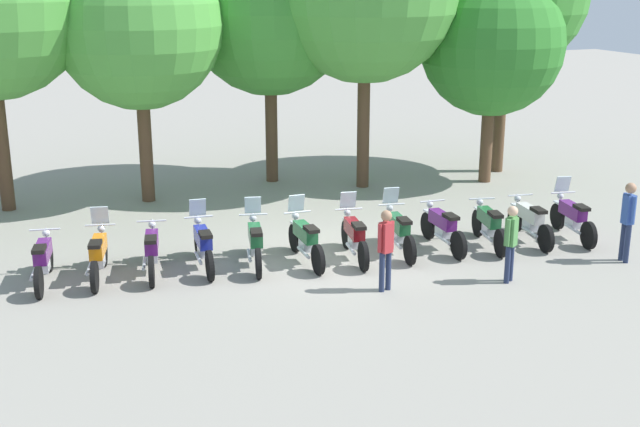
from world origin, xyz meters
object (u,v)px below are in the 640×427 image
at_px(motorcycle_2, 152,250).
at_px(motorcycle_4, 255,242).
at_px(motorcycle_3, 203,244).
at_px(person_1, 628,215).
at_px(tree_2, 138,26).
at_px(motorcycle_0, 43,260).
at_px(motorcycle_8, 442,227).
at_px(person_0, 386,244).
at_px(motorcycle_6, 354,236).
at_px(person_2, 511,238).
at_px(tree_5, 492,44).
at_px(tree_3, 269,12).
at_px(motorcycle_1, 99,254).
at_px(motorcycle_10, 530,221).
at_px(motorcycle_7, 398,230).
at_px(motorcycle_9, 489,225).
at_px(motorcycle_5, 305,239).
at_px(motorcycle_11, 572,217).

height_order(motorcycle_2, motorcycle_4, motorcycle_4).
height_order(motorcycle_3, person_1, person_1).
distance_m(motorcycle_2, tree_2, 7.20).
height_order(motorcycle_0, motorcycle_8, same).
xyz_separation_m(motorcycle_8, tree_2, (-5.50, 6.55, 4.22)).
bearing_deg(person_0, person_1, -109.52).
relative_size(motorcycle_4, person_1, 1.22).
relative_size(motorcycle_6, person_1, 1.23).
distance_m(motorcycle_6, person_2, 3.43).
distance_m(motorcycle_2, tree_5, 12.11).
bearing_deg(person_1, tree_3, 121.26).
bearing_deg(motorcycle_1, motorcycle_2, -82.69).
height_order(motorcycle_1, motorcycle_10, motorcycle_1).
bearing_deg(motorcycle_8, motorcycle_1, 86.42).
relative_size(motorcycle_4, motorcycle_8, 0.98).
relative_size(motorcycle_7, tree_2, 0.31).
height_order(motorcycle_0, motorcycle_9, same).
distance_m(motorcycle_7, tree_5, 8.13).
height_order(motorcycle_2, motorcycle_8, same).
xyz_separation_m(motorcycle_1, motorcycle_3, (2.14, -0.18, 0.00)).
height_order(motorcycle_5, person_0, person_0).
bearing_deg(tree_2, motorcycle_4, -78.68).
relative_size(motorcycle_5, person_0, 1.32).
height_order(motorcycle_3, tree_2, tree_2).
bearing_deg(motorcycle_5, person_0, -156.42).
height_order(motorcycle_8, motorcycle_10, same).
bearing_deg(motorcycle_5, person_2, -126.16).
distance_m(motorcycle_2, person_2, 7.37).
height_order(motorcycle_4, motorcycle_5, same).
xyz_separation_m(person_0, person_2, (2.55, -0.49, -0.04)).
bearing_deg(motorcycle_8, motorcycle_4, 86.89).
height_order(motorcycle_6, motorcycle_10, motorcycle_6).
distance_m(motorcycle_5, person_0, 2.37).
bearing_deg(motorcycle_9, motorcycle_2, 95.58).
xyz_separation_m(person_1, tree_2, (-8.74, 8.79, 3.68)).
height_order(motorcycle_1, motorcycle_7, same).
bearing_deg(motorcycle_2, tree_2, 2.66).
bearing_deg(motorcycle_6, motorcycle_1, 91.38).
height_order(motorcycle_8, motorcycle_11, motorcycle_11).
height_order(motorcycle_11, person_1, person_1).
xyz_separation_m(motorcycle_5, motorcycle_7, (2.15, -0.18, 0.00)).
xyz_separation_m(motorcycle_3, tree_3, (3.75, 6.71, 4.45)).
distance_m(motorcycle_6, person_1, 5.90).
xyz_separation_m(motorcycle_10, tree_3, (-3.77, 7.74, 4.46)).
distance_m(motorcycle_0, motorcycle_5, 5.41).
xyz_separation_m(motorcycle_3, motorcycle_7, (4.30, -0.63, 0.00)).
bearing_deg(motorcycle_3, person_1, -104.33).
height_order(motorcycle_1, person_0, person_0).
relative_size(motorcycle_4, motorcycle_6, 0.99).
distance_m(motorcycle_10, tree_5, 6.78).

